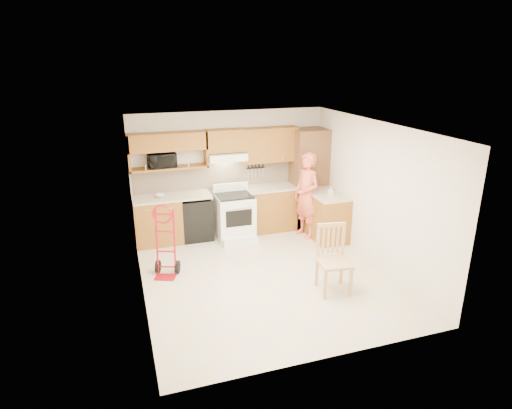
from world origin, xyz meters
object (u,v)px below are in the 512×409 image
microwave (162,160)px  person (306,195)px  range (235,214)px  hand_truck (165,244)px  dining_chair (335,260)px

microwave → person: microwave is taller
microwave → range: microwave is taller
range → hand_truck: size_ratio=0.95×
hand_truck → microwave: bearing=103.6°
hand_truck → dining_chair: 2.77m
range → dining_chair: bearing=-70.2°
person → hand_truck: size_ratio=1.54×
person → hand_truck: 3.06m
person → dining_chair: person is taller
microwave → dining_chair: 3.82m
range → person: person is taller
dining_chair → hand_truck: bearing=159.4°
person → range: bearing=-116.2°
microwave → person: (2.72, -0.74, -0.76)m
hand_truck → range: bearing=57.9°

